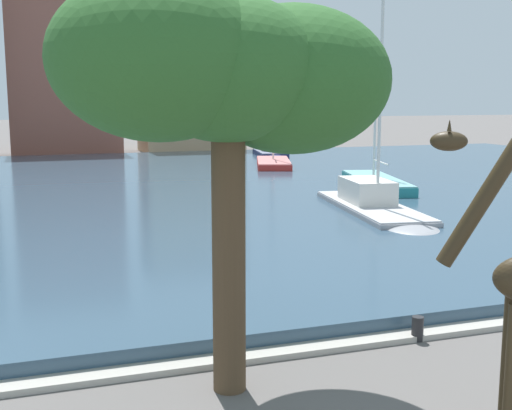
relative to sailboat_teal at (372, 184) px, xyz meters
The scene contains 10 objects.
harbor_water 12.92m from the sailboat_teal, 166.64° to the left, with size 76.81×42.85×0.39m, color #334C60.
quay_edge_coping 22.53m from the sailboat_teal, 123.92° to the right, with size 76.81×0.50×0.12m, color #ADA89E.
sailboat_teal is the anchor object (origin of this frame).
sailboat_grey 7.97m from the sailboat_teal, 117.65° to the right, with size 3.54×9.47×8.53m.
sailboat_red 11.37m from the sailboat_teal, 96.22° to the left, with size 4.11×7.36×8.75m.
sailboat_navy 17.90m from the sailboat_teal, 86.75° to the left, with size 2.95×6.02×6.93m.
shade_tree 24.32m from the sailboat_teal, 124.44° to the right, with size 5.59×3.60×6.70m.
mooring_bollard 21.00m from the sailboat_teal, 116.21° to the right, with size 0.24×0.24×0.50m, color #232326.
townhouse_end_terrace 32.21m from the sailboat_teal, 115.38° to the left, with size 8.97×6.27×13.44m.
townhouse_narrow_midrow 29.71m from the sailboat_teal, 95.20° to the left, with size 8.91×6.12×11.82m.
Camera 1 is at (-3.91, -5.17, 4.85)m, focal length 46.48 mm.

